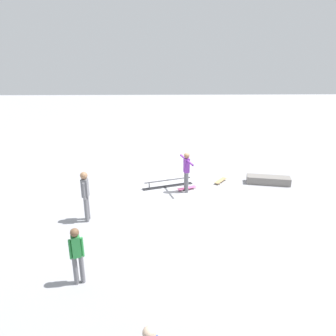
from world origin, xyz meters
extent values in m
plane|color=#9E9EA3|center=(0.00, 0.00, 0.00)|extent=(60.00, 60.00, 0.00)
cube|color=black|center=(0.31, 0.08, 0.01)|extent=(2.14, 0.90, 0.01)
cylinder|color=#47474C|center=(-0.46, -0.17, 0.14)|extent=(0.04, 0.04, 0.28)
cylinder|color=#47474C|center=(1.07, 0.33, 0.14)|extent=(0.04, 0.04, 0.28)
cylinder|color=#47474C|center=(0.31, 0.08, 0.28)|extent=(1.93, 0.67, 0.05)
cube|color=gray|center=(-3.99, -0.12, 0.16)|extent=(1.86, 0.86, 0.32)
cylinder|color=slate|center=(-0.44, 0.70, 0.41)|extent=(0.15, 0.15, 0.83)
cylinder|color=slate|center=(-0.39, 0.54, 0.41)|extent=(0.15, 0.15, 0.83)
cube|color=purple|center=(-0.42, 0.62, 1.12)|extent=(0.24, 0.26, 0.59)
sphere|color=#A87A56|center=(-0.42, 0.62, 1.52)|extent=(0.22, 0.22, 0.22)
cylinder|color=purple|center=(-0.53, 0.99, 1.34)|extent=(0.23, 0.55, 0.08)
cylinder|color=purple|center=(-0.31, 0.25, 1.34)|extent=(0.23, 0.55, 0.08)
cube|color=#E05993|center=(-0.47, 0.44, 0.08)|extent=(0.81, 0.51, 0.02)
cylinder|color=white|center=(-0.67, 0.22, 0.03)|extent=(0.06, 0.05, 0.05)
cylinder|color=white|center=(-0.76, 0.43, 0.03)|extent=(0.06, 0.05, 0.05)
cylinder|color=white|center=(-0.17, 0.45, 0.03)|extent=(0.06, 0.05, 0.05)
cylinder|color=white|center=(-0.27, 0.66, 0.03)|extent=(0.06, 0.05, 0.05)
cylinder|color=slate|center=(2.65, 6.01, 0.38)|extent=(0.14, 0.14, 0.76)
cylinder|color=slate|center=(2.51, 5.96, 0.38)|extent=(0.14, 0.14, 0.76)
cube|color=#2D8C42|center=(2.58, 5.98, 1.04)|extent=(0.25, 0.23, 0.54)
sphere|color=brown|center=(2.58, 5.98, 1.41)|extent=(0.21, 0.21, 0.21)
cylinder|color=#2D8C42|center=(2.71, 6.03, 0.99)|extent=(0.09, 0.09, 0.51)
cylinder|color=#2D8C42|center=(2.45, 5.94, 0.99)|extent=(0.09, 0.09, 0.51)
sphere|color=beige|center=(0.77, 8.85, 1.44)|extent=(0.21, 0.21, 0.21)
cylinder|color=slate|center=(3.04, 2.79, 0.44)|extent=(0.13, 0.13, 0.87)
cylinder|color=slate|center=(3.05, 2.97, 0.44)|extent=(0.13, 0.13, 0.87)
cube|color=slate|center=(3.05, 2.88, 1.18)|extent=(0.21, 0.23, 0.62)
sphere|color=#A87A56|center=(3.05, 2.88, 1.61)|extent=(0.24, 0.24, 0.24)
cylinder|color=slate|center=(3.04, 2.73, 1.12)|extent=(0.08, 0.08, 0.58)
cylinder|color=slate|center=(3.05, 3.03, 1.12)|extent=(0.08, 0.08, 0.58)
cube|color=tan|center=(-1.98, -0.32, 0.08)|extent=(0.64, 0.76, 0.02)
cylinder|color=white|center=(-2.06, -0.61, 0.03)|extent=(0.06, 0.06, 0.05)
cylinder|color=white|center=(-2.24, -0.47, 0.03)|extent=(0.06, 0.06, 0.05)
cylinder|color=white|center=(-1.73, -0.18, 0.03)|extent=(0.06, 0.06, 0.05)
cylinder|color=white|center=(-1.91, -0.04, 0.03)|extent=(0.06, 0.06, 0.05)
camera|label=1|loc=(0.58, 12.44, 5.32)|focal=34.30mm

